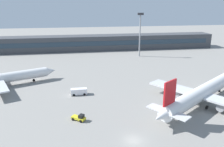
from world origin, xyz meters
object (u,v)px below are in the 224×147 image
object	(u,v)px
airplane_near	(202,93)
service_van_white	(79,91)
baggage_tug_yellow	(79,118)
floodlight_tower_west	(140,31)

from	to	relation	value
airplane_near	service_van_white	distance (m)	37.88
service_van_white	baggage_tug_yellow	bearing A→B (deg)	-91.44
airplane_near	baggage_tug_yellow	distance (m)	36.34
baggage_tug_yellow	service_van_white	size ratio (longest dim) A/B	0.72
baggage_tug_yellow	floodlight_tower_west	size ratio (longest dim) A/B	0.16
service_van_white	floodlight_tower_west	size ratio (longest dim) A/B	0.22
service_van_white	floodlight_tower_west	xyz separation A→B (m)	(34.53, 50.96, 12.59)
airplane_near	service_van_white	bearing A→B (deg)	160.04
airplane_near	floodlight_tower_west	xyz separation A→B (m)	(-1.00, 63.86, 10.17)
baggage_tug_yellow	service_van_white	xyz separation A→B (m)	(0.44, 17.35, 0.31)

